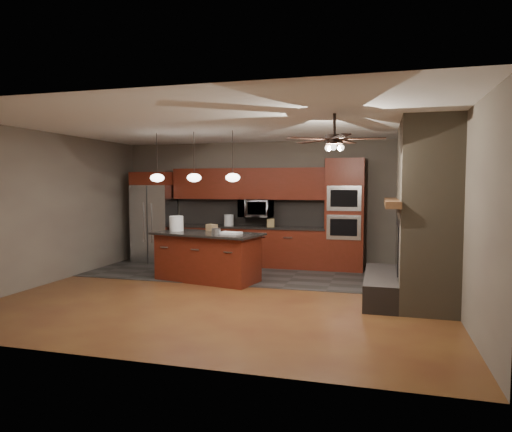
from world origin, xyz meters
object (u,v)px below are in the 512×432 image
(refrigerator, at_px, (155,217))
(microwave, at_px, (256,208))
(paint_can, at_px, (216,231))
(oven_tower, at_px, (345,215))
(paint_tray, at_px, (230,233))
(kitchen_island, at_px, (207,257))
(cardboard_box, at_px, (212,228))
(white_bucket, at_px, (176,223))
(counter_bucket, at_px, (229,220))
(counter_box, at_px, (271,223))

(refrigerator, bearing_deg, microwave, 3.06)
(refrigerator, xyz_separation_m, paint_can, (2.24, -1.87, -0.09))
(oven_tower, height_order, paint_tray, oven_tower)
(kitchen_island, bearing_deg, cardboard_box, 109.90)
(refrigerator, relative_size, white_bucket, 7.17)
(oven_tower, distance_m, paint_tray, 2.70)
(kitchen_island, distance_m, counter_bucket, 1.87)
(white_bucket, bearing_deg, oven_tower, 26.99)
(microwave, bearing_deg, white_bucket, -125.26)
(kitchen_island, xyz_separation_m, cardboard_box, (-0.05, 0.38, 0.52))
(oven_tower, distance_m, paint_can, 2.94)
(counter_box, bearing_deg, oven_tower, -14.99)
(paint_tray, bearing_deg, microwave, 102.38)
(white_bucket, xyz_separation_m, paint_can, (0.96, -0.34, -0.09))
(counter_bucket, bearing_deg, kitchen_island, -84.59)
(microwave, bearing_deg, paint_can, -96.17)
(paint_tray, bearing_deg, paint_can, -147.45)
(paint_can, bearing_deg, paint_tray, 20.99)
(kitchen_island, bearing_deg, white_bucket, 178.97)
(paint_can, bearing_deg, refrigerator, 140.09)
(cardboard_box, height_order, counter_bucket, counter_bucket)
(microwave, height_order, paint_can, microwave)
(refrigerator, relative_size, paint_can, 13.09)
(microwave, relative_size, paint_tray, 1.90)
(microwave, height_order, kitchen_island, microwave)
(kitchen_island, bearing_deg, counter_box, 76.45)
(paint_tray, xyz_separation_m, counter_bucket, (-0.66, 1.86, 0.09))
(oven_tower, relative_size, cardboard_box, 11.78)
(paint_tray, xyz_separation_m, cardboard_box, (-0.54, 0.46, 0.05))
(oven_tower, bearing_deg, counter_bucket, 179.84)
(paint_can, bearing_deg, microwave, 83.83)
(oven_tower, bearing_deg, paint_tray, -136.41)
(oven_tower, xyz_separation_m, refrigerator, (-4.43, -0.07, -0.13))
(counter_box, bearing_deg, cardboard_box, -139.47)
(microwave, xyz_separation_m, white_bucket, (-1.17, -1.66, -0.23))
(paint_can, bearing_deg, kitchen_island, 143.80)
(paint_tray, relative_size, cardboard_box, 1.90)
(counter_box, bearing_deg, paint_can, -123.38)
(cardboard_box, bearing_deg, counter_box, 85.18)
(paint_can, height_order, paint_tray, paint_can)
(paint_tray, bearing_deg, cardboard_box, 151.12)
(oven_tower, xyz_separation_m, white_bucket, (-3.15, -1.60, -0.12))
(oven_tower, height_order, kitchen_island, oven_tower)
(oven_tower, relative_size, paint_tray, 6.20)
(paint_can, height_order, cardboard_box, cardboard_box)
(white_bucket, relative_size, paint_tray, 0.77)
(microwave, xyz_separation_m, counter_box, (0.36, -0.10, -0.31))
(white_bucket, xyz_separation_m, paint_tray, (1.20, -0.25, -0.13))
(white_bucket, distance_m, counter_box, 2.19)
(white_bucket, xyz_separation_m, counter_bucket, (0.54, 1.61, -0.04))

